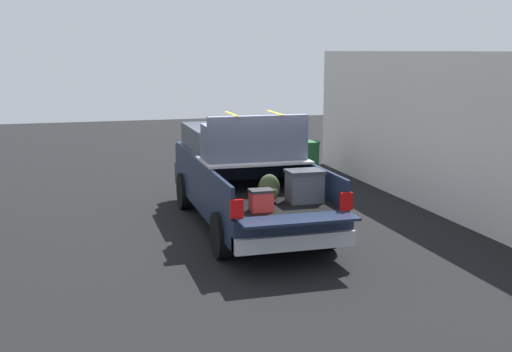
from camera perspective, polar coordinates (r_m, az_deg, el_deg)
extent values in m
plane|color=black|center=(12.48, -0.76, -4.45)|extent=(40.00, 40.00, 0.00)
cube|color=#162138|center=(12.33, -0.77, -1.73)|extent=(5.50, 1.92, 0.48)
cube|color=black|center=(11.15, 0.85, -1.73)|extent=(2.80, 1.80, 0.04)
cube|color=#162138|center=(10.87, -3.84, -0.84)|extent=(2.80, 0.06, 0.50)
cube|color=#162138|center=(11.40, 5.33, -0.31)|extent=(2.80, 0.06, 0.50)
cube|color=#162138|center=(12.39, -0.98, 0.65)|extent=(0.06, 1.80, 0.50)
cube|color=#162138|center=(9.60, 3.76, -3.85)|extent=(0.55, 1.80, 0.04)
cube|color=#B2B2B7|center=(11.78, -0.24, 1.45)|extent=(1.25, 1.92, 0.04)
cube|color=#162138|center=(13.52, -2.29, 1.52)|extent=(2.30, 1.92, 0.50)
cube|color=#2D3842|center=(13.35, -2.20, 3.49)|extent=(1.94, 1.76, 0.46)
cube|color=#162138|center=(14.83, -3.53, 2.12)|extent=(0.40, 1.82, 0.38)
cube|color=#B2B2B7|center=(9.85, 3.43, -5.78)|extent=(0.24, 1.92, 0.24)
cube|color=red|center=(9.55, -1.73, -2.92)|extent=(0.06, 0.20, 0.28)
cube|color=red|center=(10.12, 7.98, -2.23)|extent=(0.06, 0.20, 0.28)
cylinder|color=black|center=(13.86, -6.19, -1.30)|extent=(0.77, 0.30, 0.77)
cylinder|color=black|center=(14.26, 0.79, -0.89)|extent=(0.77, 0.30, 0.77)
cylinder|color=black|center=(10.53, -2.88, -5.22)|extent=(0.77, 0.30, 0.77)
cylinder|color=black|center=(11.05, 6.06, -4.49)|extent=(0.77, 0.30, 0.77)
cube|color=#474C56|center=(10.57, 4.31, -1.02)|extent=(0.40, 0.55, 0.48)
cube|color=#31353C|center=(10.52, 4.33, 0.40)|extent=(0.44, 0.59, 0.05)
ellipsoid|color=#384728|center=(10.52, 1.16, -1.09)|extent=(0.20, 0.37, 0.47)
ellipsoid|color=#384728|center=(10.44, 1.34, -1.58)|extent=(0.09, 0.26, 0.20)
cube|color=red|center=(9.97, 0.45, -2.26)|extent=(0.26, 0.34, 0.30)
cube|color=#262628|center=(9.93, 0.45, -1.31)|extent=(0.28, 0.36, 0.04)
cube|color=#4C5166|center=(11.74, -0.24, 2.55)|extent=(0.80, 1.82, 0.42)
cube|color=#4C5166|center=(11.39, 0.20, 4.36)|extent=(0.16, 1.82, 0.40)
cube|color=#4C5166|center=(11.56, -4.18, 3.99)|extent=(0.56, 0.20, 0.22)
cube|color=#4C5166|center=(11.99, 3.43, 4.25)|extent=(0.56, 0.20, 0.22)
cube|color=yellow|center=(11.56, -2.20, 5.51)|extent=(0.90, 0.03, 0.02)
cube|color=yellow|center=(11.79, 1.69, 5.61)|extent=(0.90, 0.03, 0.02)
cube|color=silver|center=(14.06, 15.66, 3.79)|extent=(11.76, 0.36, 3.32)
cylinder|color=#1E592D|center=(17.17, 4.67, 1.33)|extent=(0.56, 0.56, 0.90)
cylinder|color=#1E592D|center=(17.10, 4.70, 2.95)|extent=(0.60, 0.60, 0.08)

